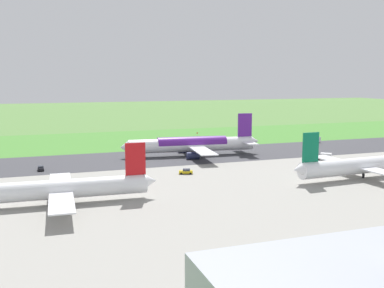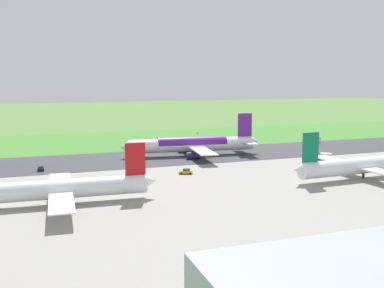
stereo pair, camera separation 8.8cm
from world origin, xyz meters
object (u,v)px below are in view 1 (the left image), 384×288
Objects in this scene: service_car_followme at (186,171)px; traffic_cone_orange at (187,139)px; airliner_main at (193,144)px; no_stopping_sign at (197,135)px; airliner_parked_far at (58,189)px; service_car_ops at (41,168)px; service_truck_fuel at (315,139)px; service_truck_baggage at (324,156)px; airliner_parked_mid at (363,165)px.

service_car_followme is 79.22m from traffic_cone_orange.
no_stopping_sign is (-19.58, -48.69, -2.84)m from airliner_main.
service_car_followme is 85.61m from no_stopping_sign.
airliner_main is 73.69m from airliner_parked_far.
service_car_followme is at bearing 154.24° from service_car_ops.
service_truck_baggage is at bearing 59.20° from service_truck_fuel.
service_truck_baggage is 1.38× the size of service_car_ops.
service_car_followme is (13.11, 30.43, -3.51)m from airliner_main.
traffic_cone_orange is at bearing -67.66° from service_truck_baggage.
traffic_cone_orange is (28.51, -69.37, -1.13)m from service_truck_baggage.
airliner_parked_mid is at bearing 179.37° from airliner_parked_far.
airliner_parked_far is 10.41× the size of service_car_followme.
service_truck_baggage is at bearing 171.28° from service_car_ops.
airliner_main is at bearing 68.09° from no_stopping_sign.
service_car_followme is 1.08× the size of service_car_ops.
service_car_followme is (54.32, 5.53, -0.56)m from service_truck_baggage.
traffic_cone_orange is at bearing -123.74° from airliner_parked_far.
airliner_parked_mid is at bearing 65.75° from service_truck_fuel.
airliner_parked_far is at bearing 45.21° from airliner_main.
service_car_followme is (47.40, -22.81, -3.12)m from airliner_parked_mid.
no_stopping_sign is at bearing -81.79° from airliner_parked_mid.
airliner_main is at bearing 74.05° from traffic_cone_orange.
service_truck_baggage reaches higher than service_car_ops.
airliner_parked_far is at bearing 29.39° from service_car_followme.
airliner_parked_far is 18.65× the size of no_stopping_sign.
airliner_parked_far reaches higher than service_truck_fuel.
service_car_ops is 87.15m from traffic_cone_orange.
service_truck_baggage is 1.28× the size of service_car_followme.
airliner_parked_mid is 103.02m from no_stopping_sign.
service_car_ops is (96.45, -14.80, -0.56)m from service_truck_baggage.
service_truck_baggage is 76.70m from no_stopping_sign.
service_truck_fuel is at bearing -166.88° from airliner_main.
service_car_ops is (89.52, -43.14, -3.12)m from airliner_parked_mid.
airliner_main reaches higher than traffic_cone_orange.
airliner_parked_far is 97.10m from service_truck_baggage.
traffic_cone_orange is (21.58, -97.71, -3.69)m from airliner_parked_mid.
service_car_ops is 1.66× the size of no_stopping_sign.
service_truck_baggage is at bearing 112.34° from traffic_cone_orange.
service_car_followme reaches higher than traffic_cone_orange.
service_truck_baggage is 75.00m from traffic_cone_orange.
service_truck_fuel reaches higher than service_car_followme.
service_car_ops reaches higher than traffic_cone_orange.
airliner_parked_far is 135.10m from service_truck_fuel.
no_stopping_sign is (-74.82, -58.79, 0.67)m from service_car_ops.
service_car_followme is at bearing 67.55° from no_stopping_sign.
airliner_parked_mid reaches higher than airliner_parked_far.
airliner_main is at bearing -134.79° from airliner_parked_far.
service_car_followme and service_car_ops have the same top height.
service_car_ops is at bearing -25.73° from airliner_parked_mid.
service_truck_fuel is (-30.82, -68.42, -2.56)m from airliner_parked_mid.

